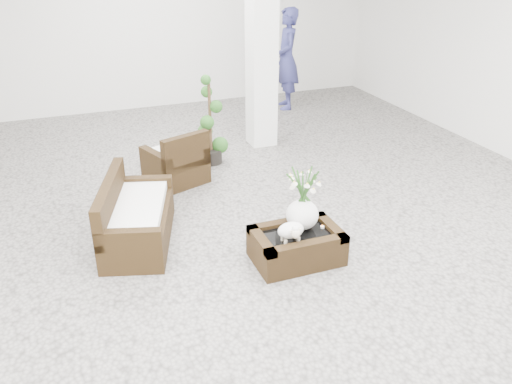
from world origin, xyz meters
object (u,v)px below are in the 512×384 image
object	(u,v)px
coffee_table	(296,247)
loveseat	(137,212)
topiary	(210,121)
armchair	(175,156)

from	to	relation	value
coffee_table	loveseat	bearing A→B (deg)	146.25
coffee_table	topiary	world-z (taller)	topiary
loveseat	topiary	xyz separation A→B (m)	(1.39, 1.89, 0.29)
coffee_table	topiary	bearing A→B (deg)	91.42
coffee_table	loveseat	size ratio (longest dim) A/B	0.65
coffee_table	armchair	xyz separation A→B (m)	(-0.72, 2.39, 0.22)
coffee_table	topiary	size ratio (longest dim) A/B	0.69
coffee_table	loveseat	world-z (taller)	loveseat
armchair	coffee_table	bearing A→B (deg)	86.35
coffee_table	topiary	xyz separation A→B (m)	(-0.07, 2.87, 0.50)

